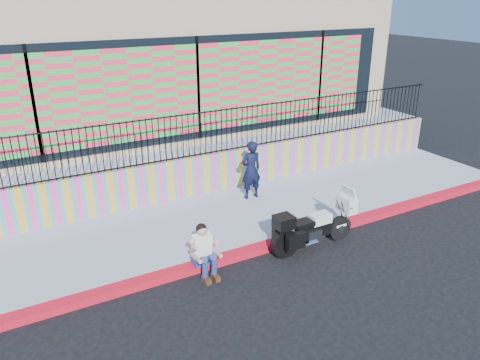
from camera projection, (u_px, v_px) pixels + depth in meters
ground at (278, 246)px, 10.53m from camera, size 90.00×90.00×0.00m
red_curb at (278, 243)px, 10.51m from camera, size 16.00×0.30×0.15m
sidewalk at (242, 215)px, 11.84m from camera, size 16.00×3.00×0.15m
mural_wall at (214, 172)px, 12.91m from camera, size 16.00×0.20×1.10m
metal_fence at (213, 132)px, 12.48m from camera, size 15.80×0.04×1.20m
elevated_platform at (152, 130)px, 17.07m from camera, size 16.00×10.00×1.25m
storefront_building at (149, 57)px, 15.91m from camera, size 14.00×8.06×4.00m
police_motorcycle at (312, 226)px, 10.26m from camera, size 2.09×0.69×1.30m
police_officer at (251, 170)px, 12.38m from camera, size 0.58×0.39×1.59m
seated_man at (205, 255)px, 9.31m from camera, size 0.54×0.71×1.06m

